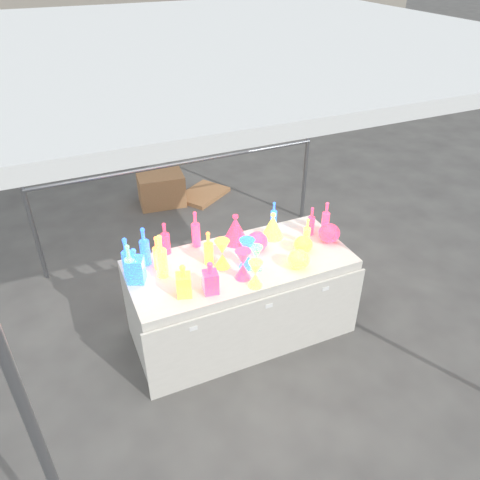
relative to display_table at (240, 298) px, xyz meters
name	(u,v)px	position (x,y,z in m)	size (l,w,h in m)	color
ground	(240,329)	(0.00, 0.01, -0.37)	(80.00, 80.00, 0.00)	#64615C
canopy_tent	(239,43)	(0.00, 0.02, 2.01)	(3.15, 3.15, 2.46)	gray
display_table	(240,298)	(0.00, 0.00, 0.00)	(1.84, 0.83, 0.75)	silver
cardboard_box_closed	(161,189)	(0.02, 2.55, -0.17)	(0.57, 0.41, 0.41)	#B47D51
cardboard_box_flat	(203,194)	(0.57, 2.53, -0.35)	(0.64, 0.46, 0.06)	#B47D51
bottle_0	(157,252)	(-0.62, 0.19, 0.52)	(0.07, 0.07, 0.29)	#E41549
bottle_1	(127,257)	(-0.85, 0.17, 0.55)	(0.08, 0.08, 0.34)	#1C9C55
bottle_2	(196,229)	(-0.24, 0.36, 0.54)	(0.07, 0.07, 0.33)	#FB501A
bottle_3	(165,238)	(-0.50, 0.36, 0.52)	(0.07, 0.07, 0.29)	#1A2A9C
bottle_4	(161,256)	(-0.62, 0.07, 0.56)	(0.09, 0.09, 0.37)	#115C6F
bottle_5	(130,264)	(-0.85, 0.08, 0.55)	(0.07, 0.07, 0.34)	#A7218E
bottle_6	(208,248)	(-0.24, 0.08, 0.52)	(0.08, 0.08, 0.29)	#E41549
bottle_7	(145,246)	(-0.69, 0.28, 0.54)	(0.08, 0.08, 0.33)	#1C9C55
decanter_0	(183,280)	(-0.54, -0.21, 0.51)	(0.11, 0.11, 0.26)	#E41549
decanter_1	(210,277)	(-0.35, -0.25, 0.51)	(0.11, 0.11, 0.26)	#FB501A
decanter_2	(135,265)	(-0.81, 0.09, 0.52)	(0.12, 0.12, 0.29)	#1C9C55
hourglass_0	(243,264)	(-0.07, -0.20, 0.50)	(0.12, 0.12, 0.24)	#FB501A
hourglass_2	(255,274)	(-0.02, -0.32, 0.48)	(0.11, 0.11, 0.21)	#115C6F
hourglass_3	(256,258)	(0.07, -0.14, 0.48)	(0.11, 0.11, 0.21)	#A7218E
hourglass_4	(222,254)	(-0.16, 0.00, 0.50)	(0.12, 0.12, 0.24)	#E41549
hourglass_5	(247,253)	(0.02, -0.08, 0.50)	(0.12, 0.12, 0.25)	#1C9C55
globe_0	(303,245)	(0.53, -0.08, 0.44)	(0.15, 0.15, 0.12)	#E41549
globe_1	(299,260)	(0.38, -0.25, 0.44)	(0.17, 0.17, 0.14)	#115C6F
globe_2	(257,242)	(0.20, 0.10, 0.45)	(0.18, 0.18, 0.14)	#FB501A
globe_3	(329,234)	(0.80, -0.03, 0.45)	(0.18, 0.18, 0.14)	#1A2A9C
lampshade_2	(236,229)	(0.08, 0.28, 0.50)	(0.22, 0.22, 0.26)	#1A2A9C
lampshade_3	(273,225)	(0.40, 0.23, 0.49)	(0.19, 0.19, 0.23)	#115C6F
bottle_8	(274,215)	(0.48, 0.37, 0.50)	(0.06, 0.06, 0.25)	#1C9C55
bottle_9	(326,217)	(0.86, 0.11, 0.52)	(0.07, 0.07, 0.29)	#FB501A
bottle_10	(311,221)	(0.72, 0.13, 0.51)	(0.06, 0.06, 0.27)	#1A2A9C
bottle_11	(307,232)	(0.61, 0.01, 0.50)	(0.06, 0.06, 0.25)	#115C6F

